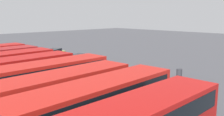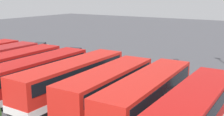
{
  "view_description": "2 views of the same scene",
  "coord_description": "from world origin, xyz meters",
  "px_view_note": "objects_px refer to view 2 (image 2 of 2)",
  "views": [
    {
      "loc": [
        -18.92,
        20.1,
        6.64
      ],
      "look_at": [
        0.08,
        1.58,
        1.97
      ],
      "focal_mm": 39.51,
      "sensor_mm": 36.0,
      "label": 1
    },
    {
      "loc": [
        -16.78,
        28.28,
        8.43
      ],
      "look_at": [
        -0.23,
        2.85,
        1.52
      ],
      "focal_mm": 44.63,
      "sensor_mm": 36.0,
      "label": 2
    }
  ],
  "objects_px": {
    "bus_single_deck_fourth": "(73,77)",
    "waste_bin_yellow": "(176,63)",
    "bus_single_deck_fifth": "(35,73)",
    "car_small_green": "(39,48)",
    "bus_single_deck_third": "(108,87)",
    "bus_single_deck_near_end": "(196,110)",
    "car_hatchback_silver": "(72,54)",
    "bus_single_deck_second": "(148,94)",
    "bus_single_deck_sixth": "(12,67)"
  },
  "relations": [
    {
      "from": "bus_single_deck_second",
      "to": "bus_single_deck_third",
      "type": "height_order",
      "value": "same"
    },
    {
      "from": "bus_single_deck_fifth",
      "to": "waste_bin_yellow",
      "type": "relative_size",
      "value": 12.44
    },
    {
      "from": "bus_single_deck_fourth",
      "to": "bus_single_deck_sixth",
      "type": "height_order",
      "value": "same"
    },
    {
      "from": "bus_single_deck_near_end",
      "to": "car_small_green",
      "type": "relative_size",
      "value": 2.36
    },
    {
      "from": "bus_single_deck_second",
      "to": "bus_single_deck_third",
      "type": "distance_m",
      "value": 3.26
    },
    {
      "from": "bus_single_deck_near_end",
      "to": "bus_single_deck_fourth",
      "type": "xyz_separation_m",
      "value": [
        10.79,
        -1.16,
        0.0
      ]
    },
    {
      "from": "bus_single_deck_fifth",
      "to": "car_small_green",
      "type": "relative_size",
      "value": 2.55
    },
    {
      "from": "bus_single_deck_third",
      "to": "car_small_green",
      "type": "bearing_deg",
      "value": -29.69
    },
    {
      "from": "waste_bin_yellow",
      "to": "bus_single_deck_fifth",
      "type": "bearing_deg",
      "value": 63.59
    },
    {
      "from": "bus_single_deck_fifth",
      "to": "bus_single_deck_near_end",
      "type": "bearing_deg",
      "value": 179.07
    },
    {
      "from": "bus_single_deck_third",
      "to": "car_small_green",
      "type": "distance_m",
      "value": 23.19
    },
    {
      "from": "bus_single_deck_fifth",
      "to": "bus_single_deck_sixth",
      "type": "bearing_deg",
      "value": -6.46
    },
    {
      "from": "bus_single_deck_fifth",
      "to": "waste_bin_yellow",
      "type": "height_order",
      "value": "bus_single_deck_fifth"
    },
    {
      "from": "bus_single_deck_fourth",
      "to": "car_hatchback_silver",
      "type": "bearing_deg",
      "value": -48.38
    },
    {
      "from": "bus_single_deck_fifth",
      "to": "bus_single_deck_second",
      "type": "bearing_deg",
      "value": -176.67
    },
    {
      "from": "bus_single_deck_near_end",
      "to": "car_hatchback_silver",
      "type": "bearing_deg",
      "value": -29.82
    },
    {
      "from": "bus_single_deck_fifth",
      "to": "waste_bin_yellow",
      "type": "distance_m",
      "value": 16.81
    },
    {
      "from": "bus_single_deck_fourth",
      "to": "car_small_green",
      "type": "xyz_separation_m",
      "value": [
        16.22,
        -11.02,
        -0.92
      ]
    },
    {
      "from": "car_hatchback_silver",
      "to": "waste_bin_yellow",
      "type": "relative_size",
      "value": 4.42
    },
    {
      "from": "bus_single_deck_third",
      "to": "bus_single_deck_sixth",
      "type": "height_order",
      "value": "same"
    },
    {
      "from": "bus_single_deck_third",
      "to": "bus_single_deck_fifth",
      "type": "bearing_deg",
      "value": 3.61
    },
    {
      "from": "car_small_green",
      "to": "bus_single_deck_fifth",
      "type": "bearing_deg",
      "value": 136.68
    },
    {
      "from": "bus_single_deck_fourth",
      "to": "car_small_green",
      "type": "relative_size",
      "value": 2.61
    },
    {
      "from": "bus_single_deck_near_end",
      "to": "bus_single_deck_second",
      "type": "bearing_deg",
      "value": -13.33
    },
    {
      "from": "bus_single_deck_sixth",
      "to": "waste_bin_yellow",
      "type": "relative_size",
      "value": 11.65
    },
    {
      "from": "bus_single_deck_fourth",
      "to": "bus_single_deck_sixth",
      "type": "bearing_deg",
      "value": 4.08
    },
    {
      "from": "car_hatchback_silver",
      "to": "car_small_green",
      "type": "xyz_separation_m",
      "value": [
        7.13,
        -0.79,
        0.0
      ]
    },
    {
      "from": "bus_single_deck_sixth",
      "to": "car_hatchback_silver",
      "type": "bearing_deg",
      "value": -80.14
    },
    {
      "from": "car_hatchback_silver",
      "to": "waste_bin_yellow",
      "type": "distance_m",
      "value": 13.56
    },
    {
      "from": "bus_single_deck_near_end",
      "to": "bus_single_deck_fifth",
      "type": "xyz_separation_m",
      "value": [
        14.33,
        -0.23,
        0.0
      ]
    },
    {
      "from": "bus_single_deck_near_end",
      "to": "bus_single_deck_third",
      "type": "relative_size",
      "value": 1.04
    },
    {
      "from": "bus_single_deck_near_end",
      "to": "car_small_green",
      "type": "bearing_deg",
      "value": -24.28
    },
    {
      "from": "bus_single_deck_fourth",
      "to": "waste_bin_yellow",
      "type": "xyz_separation_m",
      "value": [
        -3.91,
        -14.09,
        -1.15
      ]
    },
    {
      "from": "bus_single_deck_third",
      "to": "car_hatchback_silver",
      "type": "bearing_deg",
      "value": -39.42
    },
    {
      "from": "bus_single_deck_fourth",
      "to": "car_small_green",
      "type": "height_order",
      "value": "bus_single_deck_fourth"
    },
    {
      "from": "car_small_green",
      "to": "bus_single_deck_near_end",
      "type": "bearing_deg",
      "value": 155.72
    },
    {
      "from": "car_small_green",
      "to": "bus_single_deck_fourth",
      "type": "bearing_deg",
      "value": 145.81
    },
    {
      "from": "bus_single_deck_near_end",
      "to": "bus_single_deck_second",
      "type": "xyz_separation_m",
      "value": [
        3.61,
        -0.86,
        0.0
      ]
    },
    {
      "from": "bus_single_deck_sixth",
      "to": "bus_single_deck_near_end",
      "type": "bearing_deg",
      "value": 177.94
    },
    {
      "from": "bus_single_deck_fourth",
      "to": "waste_bin_yellow",
      "type": "relative_size",
      "value": 12.74
    },
    {
      "from": "bus_single_deck_third",
      "to": "waste_bin_yellow",
      "type": "distance_m",
      "value": 14.59
    },
    {
      "from": "bus_single_deck_near_end",
      "to": "bus_single_deck_third",
      "type": "bearing_deg",
      "value": -5.83
    },
    {
      "from": "bus_single_deck_third",
      "to": "car_small_green",
      "type": "xyz_separation_m",
      "value": [
        20.13,
        -11.48,
        -0.92
      ]
    },
    {
      "from": "car_small_green",
      "to": "car_hatchback_silver",
      "type": "bearing_deg",
      "value": 173.68
    },
    {
      "from": "waste_bin_yellow",
      "to": "car_small_green",
      "type": "bearing_deg",
      "value": 8.67
    },
    {
      "from": "bus_single_deck_second",
      "to": "waste_bin_yellow",
      "type": "distance_m",
      "value": 14.8
    },
    {
      "from": "bus_single_deck_fifth",
      "to": "bus_single_deck_sixth",
      "type": "xyz_separation_m",
      "value": [
        3.67,
        -0.42,
        -0.0
      ]
    },
    {
      "from": "car_hatchback_silver",
      "to": "bus_single_deck_sixth",
      "type": "bearing_deg",
      "value": 99.86
    },
    {
      "from": "bus_single_deck_fourth",
      "to": "bus_single_deck_sixth",
      "type": "distance_m",
      "value": 7.24
    },
    {
      "from": "bus_single_deck_fourth",
      "to": "bus_single_deck_fifth",
      "type": "xyz_separation_m",
      "value": [
        3.55,
        0.93,
        -0.0
      ]
    }
  ]
}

